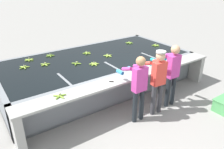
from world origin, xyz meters
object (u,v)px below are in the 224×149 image
worker_2 (172,70)px  banana_bunch_floating_8 (129,43)px  banana_bunch_floating_1 (24,67)px  banana_bunch_floating_6 (87,53)px  banana_bunch_floating_3 (50,56)px  banana_bunch_floating_7 (29,60)px  worker_1 (158,77)px  worker_0 (138,84)px  banana_bunch_ledge_0 (60,96)px  banana_bunch_floating_9 (94,64)px  banana_bunch_floating_4 (76,63)px  knife_0 (115,82)px  banana_bunch_floating_2 (156,45)px  banana_bunch_floating_0 (45,64)px  banana_bunch_floating_5 (108,56)px

worker_2 → banana_bunch_floating_8: worker_2 is taller
banana_bunch_floating_1 → banana_bunch_floating_6: (1.93, 0.07, 0.00)m
banana_bunch_floating_3 → banana_bunch_floating_7: bearing=-179.7°
worker_1 → worker_0: bearing=176.7°
worker_0 → banana_bunch_floating_3: 3.17m
worker_2 → banana_bunch_floating_7: size_ratio=5.74×
banana_bunch_floating_6 → banana_bunch_floating_7: 1.71m
worker_2 → banana_bunch_ledge_0: 2.74m
banana_bunch_floating_7 → banana_bunch_floating_9: (1.37, -1.35, 0.00)m
banana_bunch_floating_7 → banana_bunch_floating_9: bearing=-44.7°
banana_bunch_floating_4 → knife_0: size_ratio=0.77×
banana_bunch_floating_2 → worker_0: bearing=-141.9°
worker_0 → banana_bunch_floating_6: worker_0 is taller
banana_bunch_floating_4 → banana_bunch_floating_8: 2.59m
worker_0 → worker_1: size_ratio=0.99×
banana_bunch_floating_7 → banana_bunch_floating_8: 3.48m
banana_bunch_floating_1 → worker_2: bearing=-41.3°
banana_bunch_floating_6 → worker_2: bearing=-70.1°
banana_bunch_floating_0 → worker_1: bearing=-53.9°
worker_2 → banana_bunch_floating_6: (-0.94, 2.58, -0.09)m
banana_bunch_floating_5 → banana_bunch_floating_8: size_ratio=0.98×
banana_bunch_floating_3 → banana_bunch_floating_6: 1.12m
banana_bunch_floating_8 → banana_bunch_floating_9: 2.36m
banana_bunch_floating_0 → banana_bunch_floating_2: same height
banana_bunch_floating_2 → knife_0: size_ratio=0.93×
banana_bunch_floating_7 → knife_0: banana_bunch_floating_7 is taller
banana_bunch_floating_3 → banana_bunch_floating_8: bearing=-5.7°
banana_bunch_floating_8 → banana_bunch_floating_2: bearing=-54.4°
banana_bunch_floating_5 → banana_bunch_floating_3: bearing=145.0°
worker_1 → banana_bunch_floating_9: size_ratio=5.66×
banana_bunch_floating_4 → banana_bunch_ledge_0: banana_bunch_ledge_0 is taller
banana_bunch_floating_2 → banana_bunch_floating_9: size_ratio=0.99×
banana_bunch_floating_3 → banana_bunch_floating_5: size_ratio=0.99×
banana_bunch_floating_1 → banana_bunch_floating_4: same height
banana_bunch_floating_9 → banana_bunch_floating_3: bearing=118.8°
banana_bunch_floating_1 → banana_bunch_floating_8: bearing=3.3°
banana_bunch_floating_5 → banana_bunch_floating_9: (-0.69, -0.35, -0.00)m
worker_2 → banana_bunch_floating_4: 2.54m
banana_bunch_floating_0 → knife_0: bearing=-64.1°
worker_0 → banana_bunch_ledge_0: worker_0 is taller
banana_bunch_floating_5 → banana_bunch_ledge_0: bearing=-145.6°
worker_1 → banana_bunch_floating_8: 3.13m
worker_1 → banana_bunch_floating_9: (-0.68, 1.72, -0.08)m
banana_bunch_floating_4 → banana_bunch_ledge_0: bearing=-127.0°
banana_bunch_floating_0 → banana_bunch_floating_4: same height
worker_2 → banana_bunch_floating_9: 2.07m
banana_bunch_floating_5 → knife_0: banana_bunch_floating_5 is taller
banana_bunch_floating_3 → banana_bunch_ledge_0: (-0.71, -2.48, 0.00)m
banana_bunch_floating_3 → banana_bunch_floating_6: same height
banana_bunch_floating_1 → banana_bunch_floating_2: size_ratio=1.00×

